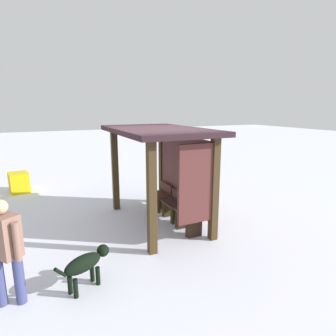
{
  "coord_description": "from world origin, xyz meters",
  "views": [
    {
      "loc": [
        5.87,
        -2.49,
        2.73
      ],
      "look_at": [
        0.15,
        0.19,
        1.36
      ],
      "focal_mm": 29.82,
      "sensor_mm": 36.0,
      "label": 1
    }
  ],
  "objects_px": {
    "bench_center_inside": "(173,208)",
    "person_walking": "(5,245)",
    "bus_shelter": "(167,152)",
    "grit_bin": "(19,182)",
    "bench_right_inside": "(189,219)",
    "bench_left_inside": "(161,199)",
    "dog": "(86,264)"
  },
  "relations": [
    {
      "from": "bus_shelter",
      "to": "grit_bin",
      "type": "xyz_separation_m",
      "value": [
        -4.32,
        -3.37,
        -1.39
      ]
    },
    {
      "from": "bench_center_inside",
      "to": "grit_bin",
      "type": "bearing_deg",
      "value": -139.69
    },
    {
      "from": "bench_left_inside",
      "to": "bench_center_inside",
      "type": "bearing_deg",
      "value": -0.06
    },
    {
      "from": "person_walking",
      "to": "dog",
      "type": "height_order",
      "value": "person_walking"
    },
    {
      "from": "bench_center_inside",
      "to": "grit_bin",
      "type": "relative_size",
      "value": 1.01
    },
    {
      "from": "bench_left_inside",
      "to": "person_walking",
      "type": "height_order",
      "value": "person_walking"
    },
    {
      "from": "person_walking",
      "to": "grit_bin",
      "type": "xyz_separation_m",
      "value": [
        -6.01,
        -0.15,
        -0.58
      ]
    },
    {
      "from": "bench_right_inside",
      "to": "bench_center_inside",
      "type": "bearing_deg",
      "value": 179.96
    },
    {
      "from": "bench_center_inside",
      "to": "bench_right_inside",
      "type": "height_order",
      "value": "bench_right_inside"
    },
    {
      "from": "bench_center_inside",
      "to": "bench_right_inside",
      "type": "distance_m",
      "value": 0.79
    },
    {
      "from": "person_walking",
      "to": "bench_center_inside",
      "type": "bearing_deg",
      "value": 117.52
    },
    {
      "from": "bus_shelter",
      "to": "dog",
      "type": "distance_m",
      "value": 3.1
    },
    {
      "from": "grit_bin",
      "to": "bench_left_inside",
      "type": "bearing_deg",
      "value": 46.26
    },
    {
      "from": "bus_shelter",
      "to": "bench_right_inside",
      "type": "height_order",
      "value": "bus_shelter"
    },
    {
      "from": "bench_left_inside",
      "to": "dog",
      "type": "xyz_separation_m",
      "value": [
        2.66,
        -2.4,
        0.12
      ]
    },
    {
      "from": "bench_center_inside",
      "to": "person_walking",
      "type": "bearing_deg",
      "value": -62.48
    },
    {
      "from": "bench_center_inside",
      "to": "person_walking",
      "type": "distance_m",
      "value": 3.92
    },
    {
      "from": "person_walking",
      "to": "dog",
      "type": "xyz_separation_m",
      "value": [
        0.08,
        1.03,
        -0.5
      ]
    },
    {
      "from": "bench_center_inside",
      "to": "bench_right_inside",
      "type": "relative_size",
      "value": 0.93
    },
    {
      "from": "bench_right_inside",
      "to": "dog",
      "type": "height_order",
      "value": "bench_right_inside"
    },
    {
      "from": "dog",
      "to": "bus_shelter",
      "type": "bearing_deg",
      "value": 128.91
    },
    {
      "from": "person_walking",
      "to": "bus_shelter",
      "type": "bearing_deg",
      "value": 117.69
    },
    {
      "from": "bench_left_inside",
      "to": "bench_center_inside",
      "type": "xyz_separation_m",
      "value": [
        0.79,
        -0.0,
        0.01
      ]
    },
    {
      "from": "bus_shelter",
      "to": "bench_center_inside",
      "type": "height_order",
      "value": "bus_shelter"
    },
    {
      "from": "bus_shelter",
      "to": "person_walking",
      "type": "height_order",
      "value": "bus_shelter"
    },
    {
      "from": "bench_center_inside",
      "to": "dog",
      "type": "xyz_separation_m",
      "value": [
        1.86,
        -2.4,
        0.11
      ]
    },
    {
      "from": "bus_shelter",
      "to": "dog",
      "type": "relative_size",
      "value": 3.66
    },
    {
      "from": "bench_right_inside",
      "to": "person_walking",
      "type": "xyz_separation_m",
      "value": [
        0.99,
        -3.43,
        0.6
      ]
    },
    {
      "from": "dog",
      "to": "grit_bin",
      "type": "bearing_deg",
      "value": -169.03
    },
    {
      "from": "bus_shelter",
      "to": "bench_right_inside",
      "type": "relative_size",
      "value": 4.15
    },
    {
      "from": "bench_right_inside",
      "to": "bus_shelter",
      "type": "bearing_deg",
      "value": -163.02
    },
    {
      "from": "bus_shelter",
      "to": "bench_left_inside",
      "type": "bearing_deg",
      "value": 166.55
    }
  ]
}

